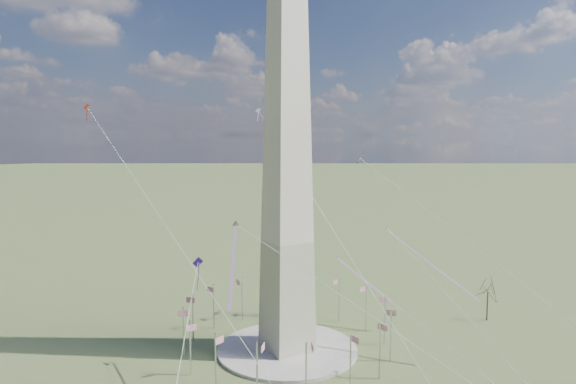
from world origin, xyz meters
TOP-DOWN VIEW (x-y plane):
  - ground at (0.00, 0.00)m, footprint 2000.00×2000.00m
  - plaza at (0.00, 0.00)m, footprint 36.00×36.00m
  - washington_monument at (0.00, 0.00)m, footprint 15.56×15.56m
  - flagpole_ring at (-0.00, -0.00)m, footprint 54.40×54.40m
  - tree_near at (62.41, -12.40)m, footprint 7.54×7.54m
  - kite_delta_black at (32.40, 9.72)m, footprint 18.13×17.61m
  - kite_diamond_purple at (-22.47, 3.31)m, footprint 1.91×2.70m
  - kite_streamer_left at (27.10, -17.59)m, footprint 12.05×22.24m
  - kite_streamer_mid at (-18.17, -7.31)m, footprint 11.53×19.20m
  - kite_streamer_right at (26.86, 4.87)m, footprint 10.01×16.55m
  - kite_small_red at (-40.39, 33.45)m, footprint 1.48×1.60m
  - kite_small_white at (14.40, 42.16)m, footprint 1.50×1.49m

SIDE VIEW (x-z plane):
  - ground at x=0.00m, z-range 0.00..0.00m
  - plaza at x=0.00m, z-range 0.00..0.80m
  - flagpole_ring at x=0.00m, z-range 0.77..13.77m
  - tree_near at x=62.41m, z-range 2.81..16.02m
  - kite_streamer_right at x=26.86m, z-range 8.58..21.19m
  - kite_diamond_purple at x=-22.47m, z-range 20.45..28.63m
  - kite_streamer_left at x=27.10m, z-range 17.88..34.47m
  - kite_streamer_mid at x=-18.17m, z-range 22.15..36.78m
  - kite_delta_black at x=32.40m, z-range 38.98..55.93m
  - washington_monument at x=0.00m, z-range -2.05..97.95m
  - kite_small_red at x=-40.39m, z-range 59.85..64.30m
  - kite_small_white at x=14.40m, z-range 60.67..64.98m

